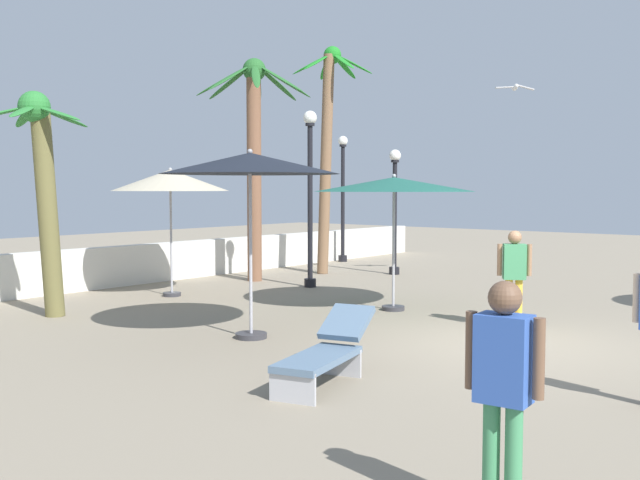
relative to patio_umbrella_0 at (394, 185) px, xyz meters
The scene contains 15 objects.
ground_plane 4.04m from the patio_umbrella_0, 117.75° to the right, with size 56.00×56.00×0.00m, color gray.
boundary_wall 7.39m from the patio_umbrella_0, 102.30° to the left, with size 25.20×0.30×0.96m, color silver.
patio_umbrella_0 is the anchor object (origin of this frame).
patio_umbrella_2 4.95m from the patio_umbrella_0, 107.25° to the left, with size 2.48×2.48×2.76m.
patio_umbrella_3 3.62m from the patio_umbrella_0, behind, with size 2.76×2.76×2.92m.
palm_tree_1 6.51m from the patio_umbrella_0, 49.94° to the left, with size 2.21×2.02×6.17m.
palm_tree_2 6.37m from the patio_umbrella_0, 136.27° to the left, with size 2.15×2.23×4.03m.
palm_tree_3 5.54m from the patio_umbrella_0, 73.07° to the left, with size 2.92×2.91×5.52m.
lamp_post_0 3.68m from the patio_umbrella_0, 65.38° to the left, with size 0.32×0.32×4.11m.
lamp_post_1 9.41m from the patio_umbrella_0, 43.29° to the left, with size 0.30×0.30×3.96m.
lamp_post_2 5.94m from the patio_umbrella_0, 33.25° to the left, with size 0.31×0.31×3.35m.
lounge_chair_0 5.83m from the patio_umbrella_0, 154.78° to the right, with size 1.94×0.99×0.82m.
guest_0 9.11m from the patio_umbrella_0, 141.72° to the right, with size 0.27×0.56×1.70m.
guest_2 2.93m from the patio_umbrella_0, 96.31° to the right, with size 0.40×0.48×1.63m.
seagull_0 5.81m from the patio_umbrella_0, ahead, with size 0.66×0.83×0.15m.
Camera 1 is at (-10.21, -4.86, 2.32)m, focal length 41.61 mm.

